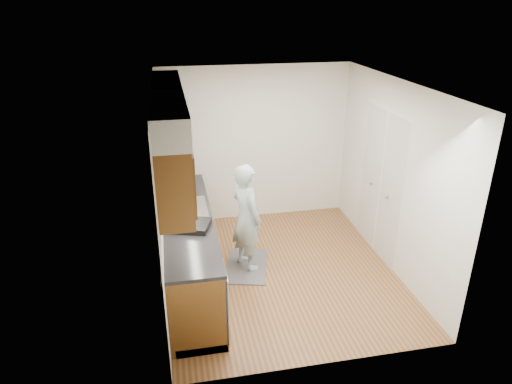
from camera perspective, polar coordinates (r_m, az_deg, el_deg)
floor at (r=6.30m, az=3.05°, el=-9.75°), size 3.50×3.50×0.00m
ceiling at (r=5.37m, az=3.63°, el=13.25°), size 3.50×3.50×0.00m
wall_left at (r=5.56m, az=-11.84°, el=-0.35°), size 0.02×3.50×2.50m
wall_right at (r=6.24m, az=16.78°, el=1.81°), size 0.02×3.50×2.50m
wall_back at (r=7.32m, az=-0.08°, el=5.95°), size 3.00×0.02×2.50m
counter at (r=5.90m, az=-8.31°, el=-6.92°), size 0.64×2.80×1.30m
upper_cabinets at (r=5.36m, az=-10.65°, el=6.84°), size 0.47×2.80×1.21m
closet_door at (r=6.57m, az=15.30°, el=0.92°), size 0.02×1.22×2.05m
floor_mat at (r=6.38m, az=-1.17°, el=-9.19°), size 0.75×1.02×0.02m
person at (r=5.96m, az=-1.24°, el=-2.32°), size 0.60×0.70×1.67m
soap_bottle_a at (r=6.20m, az=-8.65°, el=0.84°), size 0.15×0.15×0.30m
soap_bottle_b at (r=6.33m, az=-9.37°, el=0.78°), size 0.12×0.12×0.20m
soap_bottle_c at (r=6.52m, az=-9.76°, el=1.19°), size 0.15×0.15×0.16m
soda_can at (r=6.31m, az=-8.46°, el=0.29°), size 0.07×0.07×0.11m
dish_rack at (r=5.38m, az=-8.15°, el=-4.15°), size 0.52×0.47×0.07m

